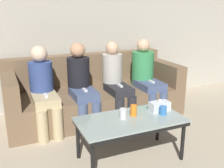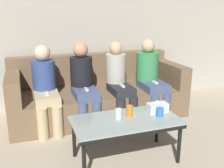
{
  "view_description": "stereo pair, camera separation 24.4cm",
  "coord_description": "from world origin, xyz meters",
  "px_view_note": "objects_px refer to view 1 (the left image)",
  "views": [
    {
      "loc": [
        -1.22,
        0.2,
        1.55
      ],
      "look_at": [
        0.0,
        2.99,
        0.65
      ],
      "focal_mm": 42.0,
      "sensor_mm": 36.0,
      "label": 1
    },
    {
      "loc": [
        -0.99,
        0.11,
        1.55
      ],
      "look_at": [
        0.0,
        2.99,
        0.65
      ],
      "focal_mm": 42.0,
      "sensor_mm": 36.0,
      "label": 2
    }
  ],
  "objects_px": {
    "seated_person_right_end": "(146,75)",
    "tissue_box": "(160,106)",
    "cup_near_right": "(163,110)",
    "seated_person_left_end": "(43,88)",
    "coffee_table": "(130,123)",
    "seated_person_mid_left": "(81,83)",
    "couch": "(94,95)",
    "cup_near_left": "(134,110)",
    "cup_far_center": "(123,114)",
    "seated_person_mid_right": "(116,80)"
  },
  "relations": [
    {
      "from": "cup_near_right",
      "to": "cup_far_center",
      "type": "distance_m",
      "value": 0.44
    },
    {
      "from": "couch",
      "to": "coffee_table",
      "type": "distance_m",
      "value": 1.3
    },
    {
      "from": "cup_far_center",
      "to": "tissue_box",
      "type": "height_order",
      "value": "tissue_box"
    },
    {
      "from": "couch",
      "to": "cup_near_right",
      "type": "distance_m",
      "value": 1.38
    },
    {
      "from": "seated_person_mid_left",
      "to": "seated_person_left_end",
      "type": "bearing_deg",
      "value": -179.05
    },
    {
      "from": "cup_near_left",
      "to": "cup_far_center",
      "type": "xyz_separation_m",
      "value": [
        -0.13,
        -0.02,
        -0.01
      ]
    },
    {
      "from": "seated_person_right_end",
      "to": "tissue_box",
      "type": "bearing_deg",
      "value": -112.78
    },
    {
      "from": "cup_near_left",
      "to": "tissue_box",
      "type": "relative_size",
      "value": 0.54
    },
    {
      "from": "couch",
      "to": "seated_person_mid_left",
      "type": "height_order",
      "value": "seated_person_mid_left"
    },
    {
      "from": "seated_person_left_end",
      "to": "seated_person_mid_right",
      "type": "bearing_deg",
      "value": -0.24
    },
    {
      "from": "seated_person_left_end",
      "to": "seated_person_mid_left",
      "type": "distance_m",
      "value": 0.5
    },
    {
      "from": "coffee_table",
      "to": "seated_person_right_end",
      "type": "relative_size",
      "value": 0.99
    },
    {
      "from": "couch",
      "to": "seated_person_mid_right",
      "type": "distance_m",
      "value": 0.43
    },
    {
      "from": "seated_person_left_end",
      "to": "seated_person_mid_left",
      "type": "xyz_separation_m",
      "value": [
        0.5,
        0.01,
        0.01
      ]
    },
    {
      "from": "tissue_box",
      "to": "seated_person_right_end",
      "type": "height_order",
      "value": "seated_person_right_end"
    },
    {
      "from": "seated_person_mid_right",
      "to": "seated_person_right_end",
      "type": "xyz_separation_m",
      "value": [
        0.5,
        0.02,
        0.02
      ]
    },
    {
      "from": "cup_near_left",
      "to": "cup_near_right",
      "type": "relative_size",
      "value": 1.31
    },
    {
      "from": "couch",
      "to": "seated_person_mid_left",
      "type": "distance_m",
      "value": 0.43
    },
    {
      "from": "couch",
      "to": "cup_near_left",
      "type": "height_order",
      "value": "couch"
    },
    {
      "from": "couch",
      "to": "cup_near_left",
      "type": "bearing_deg",
      "value": -89.86
    },
    {
      "from": "cup_far_center",
      "to": "seated_person_right_end",
      "type": "distance_m",
      "value": 1.37
    },
    {
      "from": "cup_far_center",
      "to": "tissue_box",
      "type": "bearing_deg",
      "value": 4.97
    },
    {
      "from": "seated_person_mid_left",
      "to": "seated_person_right_end",
      "type": "relative_size",
      "value": 1.0
    },
    {
      "from": "couch",
      "to": "cup_near_left",
      "type": "relative_size",
      "value": 20.6
    },
    {
      "from": "cup_far_center",
      "to": "seated_person_mid_right",
      "type": "height_order",
      "value": "seated_person_mid_right"
    },
    {
      "from": "cup_near_left",
      "to": "seated_person_mid_right",
      "type": "distance_m",
      "value": 1.03
    },
    {
      "from": "tissue_box",
      "to": "seated_person_mid_right",
      "type": "height_order",
      "value": "seated_person_mid_right"
    },
    {
      "from": "couch",
      "to": "seated_person_left_end",
      "type": "bearing_deg",
      "value": -162.74
    },
    {
      "from": "seated_person_mid_right",
      "to": "cup_near_right",
      "type": "bearing_deg",
      "value": -87.31
    },
    {
      "from": "tissue_box",
      "to": "seated_person_right_end",
      "type": "bearing_deg",
      "value": 67.22
    },
    {
      "from": "cup_near_left",
      "to": "cup_near_right",
      "type": "distance_m",
      "value": 0.31
    },
    {
      "from": "couch",
      "to": "cup_far_center",
      "type": "bearing_deg",
      "value": -95.94
    },
    {
      "from": "coffee_table",
      "to": "seated_person_right_end",
      "type": "bearing_deg",
      "value": 52.82
    },
    {
      "from": "seated_person_right_end",
      "to": "seated_person_mid_right",
      "type": "bearing_deg",
      "value": -177.85
    },
    {
      "from": "coffee_table",
      "to": "tissue_box",
      "type": "bearing_deg",
      "value": 10.4
    },
    {
      "from": "cup_near_right",
      "to": "seated_person_left_end",
      "type": "distance_m",
      "value": 1.52
    },
    {
      "from": "couch",
      "to": "seated_person_mid_right",
      "type": "relative_size",
      "value": 2.26
    },
    {
      "from": "seated_person_mid_left",
      "to": "seated_person_right_end",
      "type": "height_order",
      "value": "seated_person_right_end"
    },
    {
      "from": "cup_near_right",
      "to": "seated_person_mid_right",
      "type": "relative_size",
      "value": 0.08
    },
    {
      "from": "cup_near_left",
      "to": "couch",
      "type": "bearing_deg",
      "value": 90.14
    },
    {
      "from": "cup_near_right",
      "to": "seated_person_right_end",
      "type": "bearing_deg",
      "value": 67.98
    },
    {
      "from": "couch",
      "to": "cup_far_center",
      "type": "xyz_separation_m",
      "value": [
        -0.13,
        -1.26,
        0.21
      ]
    },
    {
      "from": "cup_near_right",
      "to": "cup_far_center",
      "type": "xyz_separation_m",
      "value": [
        -0.43,
        0.07,
        0.01
      ]
    },
    {
      "from": "tissue_box",
      "to": "seated_person_mid_left",
      "type": "distance_m",
      "value": 1.16
    },
    {
      "from": "seated_person_left_end",
      "to": "seated_person_mid_left",
      "type": "bearing_deg",
      "value": 0.95
    },
    {
      "from": "cup_near_right",
      "to": "seated_person_right_end",
      "type": "xyz_separation_m",
      "value": [
        0.45,
        1.11,
        0.08
      ]
    },
    {
      "from": "cup_near_left",
      "to": "tissue_box",
      "type": "distance_m",
      "value": 0.33
    },
    {
      "from": "couch",
      "to": "coffee_table",
      "type": "xyz_separation_m",
      "value": [
        -0.06,
        -1.29,
        0.11
      ]
    },
    {
      "from": "seated_person_right_end",
      "to": "cup_far_center",
      "type": "bearing_deg",
      "value": -130.27
    },
    {
      "from": "cup_near_right",
      "to": "seated_person_right_end",
      "type": "height_order",
      "value": "seated_person_right_end"
    }
  ]
}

